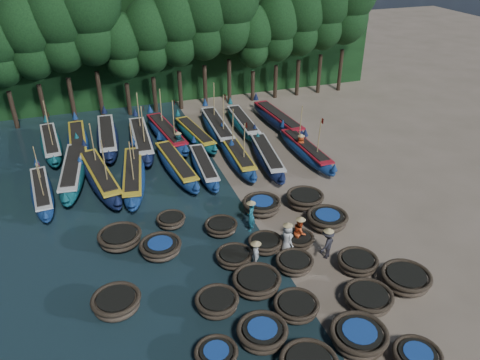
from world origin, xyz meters
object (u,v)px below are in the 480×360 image
object	(u,v)px
coracle_22	(221,227)
long_boat_4	(176,165)
long_boat_13	(167,133)
long_boat_17	(278,120)
coracle_19	(327,220)
long_boat_2	(100,177)
fisherman_5	(179,143)
coracle_5	(216,355)
coracle_18	(299,240)
coracle_15	(161,248)
coracle_20	(120,238)
coracle_6	(262,334)
coracle_9	(406,279)
long_boat_0	(42,192)
long_boat_10	(78,143)
long_boat_11	(107,137)
long_boat_5	(204,166)
coracle_11	(217,303)
coracle_21	(171,220)
long_boat_3	(133,175)
fisherman_2	(300,231)
fisherman_3	(327,243)
long_boat_12	(141,140)
coracle_14	(357,263)
coracle_24	(305,199)
coracle_7	(296,307)
coracle_13	(294,263)
coracle_12	(257,282)
long_boat_15	(217,128)
long_boat_9	(51,143)
long_boat_6	(236,155)
long_boat_1	(73,171)
coracle_17	(265,244)
long_boat_16	(243,123)
coracle_8	(368,298)
coracle_23	(262,205)
fisherman_6	(301,145)
fisherman_4	(256,254)
long_boat_8	(306,150)
long_boat_14	(195,134)
fisherman_1	(251,215)
coracle_16	(234,257)

from	to	relation	value
coracle_22	long_boat_4	xyz separation A→B (m)	(-0.83, 7.68, 0.19)
long_boat_13	long_boat_17	xyz separation A→B (m)	(9.24, -0.26, 0.01)
coracle_19	long_boat_17	size ratio (longest dim) A/B	0.28
long_boat_2	fisherman_5	bearing A→B (deg)	16.76
coracle_5	coracle_18	world-z (taller)	coracle_5
coracle_15	long_boat_2	bearing A→B (deg)	105.56
coracle_20	long_boat_4	distance (m)	8.34
coracle_6	coracle_9	world-z (taller)	coracle_6
long_boat_0	long_boat_10	bearing A→B (deg)	64.22
coracle_19	long_boat_11	size ratio (longest dim) A/B	0.28
coracle_20	long_boat_10	bearing A→B (deg)	97.16
coracle_9	long_boat_5	distance (m)	15.18
coracle_11	coracle_21	xyz separation A→B (m)	(-0.59, 7.07, -0.07)
long_boat_2	long_boat_3	xyz separation A→B (m)	(2.04, -0.50, -0.02)
fisherman_2	fisherman_5	world-z (taller)	fisherman_2
coracle_11	fisherman_3	distance (m)	6.56
long_boat_4	long_boat_12	size ratio (longest dim) A/B	0.92
coracle_14	long_boat_12	xyz separation A→B (m)	(-7.86, 17.62, 0.20)
coracle_24	long_boat_5	size ratio (longest dim) A/B	0.31
coracle_7	coracle_14	distance (m)	4.43
coracle_7	long_boat_3	distance (m)	14.84
coracle_13	coracle_18	bearing A→B (deg)	58.81
coracle_12	long_boat_15	bearing A→B (deg)	79.29
coracle_9	coracle_24	size ratio (longest dim) A/B	1.02
coracle_5	long_boat_4	bearing A→B (deg)	83.32
coracle_11	long_boat_9	world-z (taller)	long_boat_9
coracle_9	long_boat_0	distance (m)	21.37
long_boat_6	fisherman_3	size ratio (longest dim) A/B	4.47
long_boat_1	fisherman_3	distance (m)	17.43
coracle_13	long_boat_2	size ratio (longest dim) A/B	0.22
coracle_14	coracle_21	world-z (taller)	coracle_14
coracle_17	long_boat_16	xyz separation A→B (m)	(4.17, 15.45, 0.17)
coracle_8	coracle_23	bearing A→B (deg)	101.07
coracle_19	fisherman_3	size ratio (longest dim) A/B	1.38
fisherman_3	fisherman_6	bearing A→B (deg)	-141.29
long_boat_4	fisherman_5	world-z (taller)	fisherman_5
long_boat_0	long_boat_5	bearing A→B (deg)	-5.19
fisherman_6	fisherman_4	bearing A→B (deg)	129.50
coracle_17	long_boat_8	distance (m)	11.39
coracle_20	coracle_24	bearing A→B (deg)	1.58
long_boat_14	fisherman_4	size ratio (longest dim) A/B	4.38
fisherman_1	coracle_17	bearing A→B (deg)	39.75
coracle_9	long_boat_14	xyz separation A→B (m)	(-5.23, 19.27, 0.08)
long_boat_1	long_boat_2	distance (m)	2.12
coracle_8	long_boat_9	size ratio (longest dim) A/B	0.32
coracle_16	coracle_22	size ratio (longest dim) A/B	0.94
coracle_19	fisherman_4	size ratio (longest dim) A/B	1.46
fisherman_5	fisherman_6	bearing A→B (deg)	121.17
coracle_6	coracle_19	bearing A→B (deg)	45.21
long_boat_14	fisherman_5	world-z (taller)	fisherman_5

